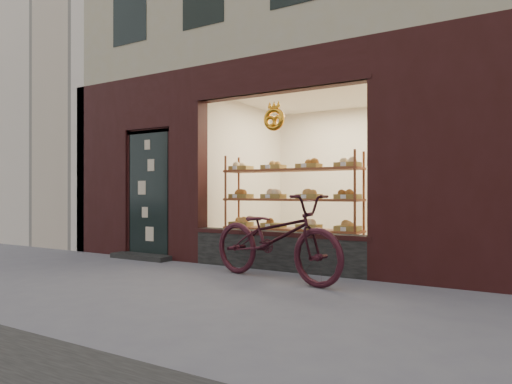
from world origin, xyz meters
The scene contains 4 objects.
ground centered at (0.00, 0.00, 0.00)m, with size 90.00×90.00×0.00m, color #555461.
neighbor_left centered at (-9.60, 5.50, 4.50)m, with size 12.00×7.00×9.00m, color silver.
display_shelf centered at (0.45, 2.55, 0.86)m, with size 2.20×0.45×1.70m.
bicycle centered at (0.79, 1.42, 0.54)m, with size 0.72×2.07×1.09m, color black.
Camera 1 is at (3.55, -3.65, 1.10)m, focal length 32.00 mm.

